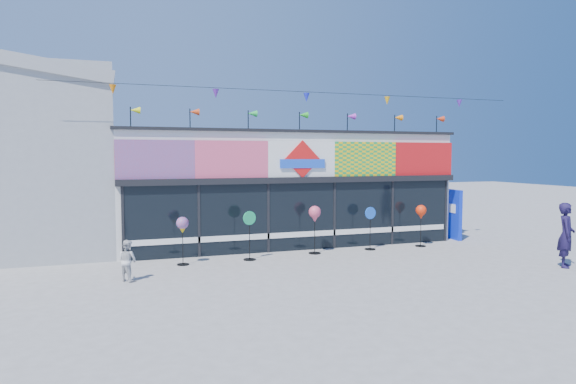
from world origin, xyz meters
name	(u,v)px	position (x,y,z in m)	size (l,w,h in m)	color
ground	(345,271)	(0.00, 0.00, 0.00)	(80.00, 80.00, 0.00)	gray
kite_shop	(278,186)	(0.00, 5.94, 2.05)	(16.00, 5.70, 5.31)	white
blue_sign	(454,214)	(6.37, 3.64, 0.96)	(0.26, 0.97, 1.91)	#0D29C8
spinner_0	(182,227)	(-4.16, 2.33, 1.14)	(0.36, 0.36, 1.43)	black
spinner_1	(250,234)	(-2.12, 2.38, 0.80)	(0.42, 0.39, 1.52)	black
spinner_2	(315,215)	(0.17, 2.68, 1.26)	(0.40, 0.40, 1.58)	black
spinner_3	(370,227)	(2.24, 2.71, 0.78)	(0.41, 0.37, 1.47)	black
spinner_4	(421,213)	(4.24, 2.68, 1.19)	(0.38, 0.38, 1.48)	black
adult_man	(566,235)	(6.22, -1.63, 0.93)	(0.68, 0.45, 1.87)	#181137
child	(127,260)	(-5.77, 0.83, 0.53)	(0.52, 0.30, 1.07)	silver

